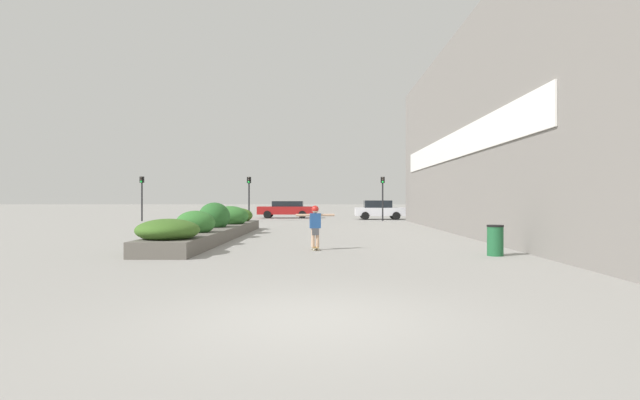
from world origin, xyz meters
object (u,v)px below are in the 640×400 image
(traffic_light_left, at_px, (249,191))
(traffic_light_far_left, at_px, (142,190))
(car_center_left, at_px, (379,210))
(trash_bin, at_px, (495,240))
(skateboarder, at_px, (315,222))
(car_leftmost, at_px, (286,209))
(traffic_light_right, at_px, (383,191))
(skateboard, at_px, (315,248))

(traffic_light_left, xyz_separation_m, traffic_light_far_left, (-7.87, 0.30, 0.03))
(car_center_left, xyz_separation_m, traffic_light_left, (-9.74, -3.45, 1.43))
(trash_bin, relative_size, car_center_left, 0.23)
(skateboarder, distance_m, traffic_light_far_left, 24.39)
(car_leftmost, height_order, traffic_light_right, traffic_light_right)
(trash_bin, xyz_separation_m, car_center_left, (-0.58, 25.21, 0.34))
(car_center_left, distance_m, traffic_light_far_left, 17.95)
(traffic_light_left, relative_size, traffic_light_far_left, 0.99)
(skateboarder, bearing_deg, traffic_light_far_left, 113.55)
(skateboard, bearing_deg, skateboarder, 81.02)
(trash_bin, distance_m, traffic_light_far_left, 28.65)
(car_center_left, relative_size, traffic_light_far_left, 1.19)
(car_center_left, bearing_deg, traffic_light_far_left, -79.87)
(traffic_light_left, height_order, traffic_light_right, traffic_light_right)
(skateboard, distance_m, traffic_light_far_left, 24.44)
(traffic_light_left, bearing_deg, car_leftmost, 70.63)
(skateboarder, relative_size, traffic_light_left, 0.41)
(skateboard, xyz_separation_m, car_center_left, (4.52, 23.68, 0.71))
(skateboarder, bearing_deg, traffic_light_left, 95.48)
(skateboard, distance_m, car_leftmost, 26.64)
(skateboard, distance_m, trash_bin, 5.34)
(car_leftmost, height_order, traffic_light_left, traffic_light_left)
(traffic_light_far_left, bearing_deg, skateboarder, -57.48)
(skateboard, height_order, skateboarder, skateboarder)
(skateboard, bearing_deg, trash_bin, -25.65)
(traffic_light_right, bearing_deg, skateboarder, -102.12)
(car_center_left, relative_size, traffic_light_left, 1.20)
(skateboard, xyz_separation_m, trash_bin, (5.11, -1.53, 0.37))
(skateboard, bearing_deg, traffic_light_far_left, 113.55)
(car_center_left, height_order, traffic_light_right, traffic_light_right)
(skateboarder, height_order, trash_bin, skateboarder)
(skateboarder, distance_m, trash_bin, 5.35)
(trash_bin, bearing_deg, traffic_light_left, 115.38)
(car_center_left, bearing_deg, traffic_light_left, -70.51)
(traffic_light_left, distance_m, traffic_light_right, 9.74)
(car_leftmost, distance_m, traffic_light_far_left, 11.77)
(trash_bin, relative_size, car_leftmost, 0.19)
(trash_bin, relative_size, traffic_light_right, 0.27)
(skateboarder, bearing_deg, traffic_light_right, 68.90)
(skateboard, height_order, traffic_light_right, traffic_light_right)
(traffic_light_right, bearing_deg, car_leftmost, 143.70)
(skateboard, relative_size, skateboarder, 0.45)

